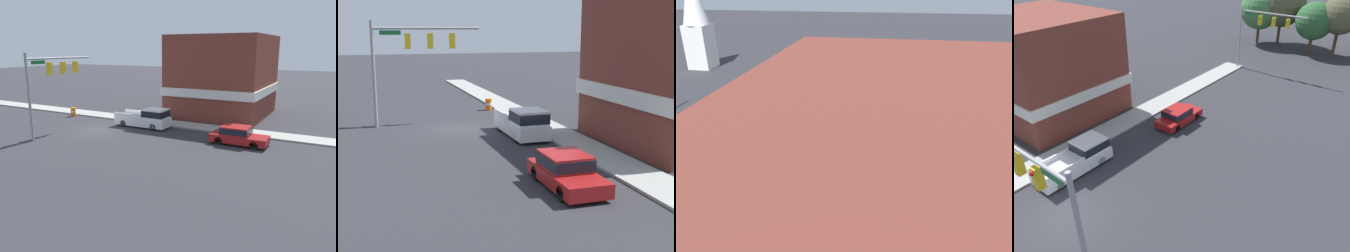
{
  "view_description": "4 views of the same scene",
  "coord_description": "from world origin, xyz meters",
  "views": [
    {
      "loc": [
        23.13,
        20.3,
        7.53
      ],
      "look_at": [
        1.39,
        8.5,
        1.66
      ],
      "focal_mm": 35.0,
      "sensor_mm": 36.0,
      "label": 1
    },
    {
      "loc": [
        6.33,
        30.55,
        6.63
      ],
      "look_at": [
        0.78,
        12.99,
        2.82
      ],
      "focal_mm": 50.0,
      "sensor_mm": 36.0,
      "label": 2
    },
    {
      "loc": [
        -18.89,
        9.6,
        10.83
      ],
      "look_at": [
        -1.15,
        12.45,
        2.68
      ],
      "focal_mm": 35.0,
      "sensor_mm": 36.0,
      "label": 3
    },
    {
      "loc": [
        13.97,
        -6.97,
        14.15
      ],
      "look_at": [
        0.53,
        10.52,
        1.67
      ],
      "focal_mm": 35.0,
      "sensor_mm": 36.0,
      "label": 4
    }
  ],
  "objects": [
    {
      "name": "church_steeple",
      "position": [
        20.29,
        34.62,
        6.37
      ],
      "size": [
        3.16,
        3.16,
        12.17
      ],
      "color": "white",
      "rests_on": "ground"
    },
    {
      "name": "pickup_truck_parked",
      "position": [
        -3.32,
        3.65,
        0.93
      ],
      "size": [
        1.96,
        5.48,
        1.9
      ],
      "color": "black",
      "rests_on": "ground"
    },
    {
      "name": "car_lead",
      "position": [
        -1.87,
        13.11,
        0.76
      ],
      "size": [
        1.95,
        4.55,
        1.46
      ],
      "color": "black",
      "rests_on": "ground"
    }
  ]
}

